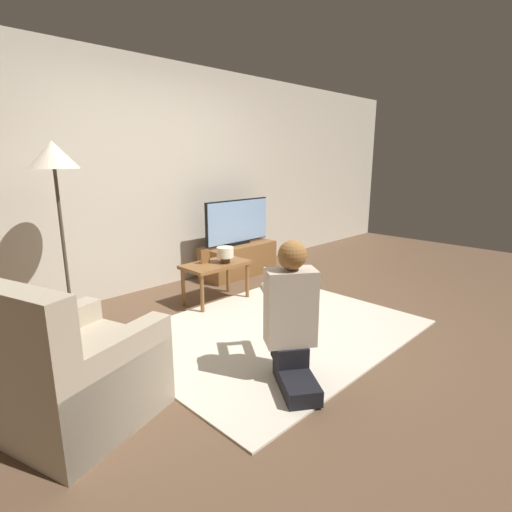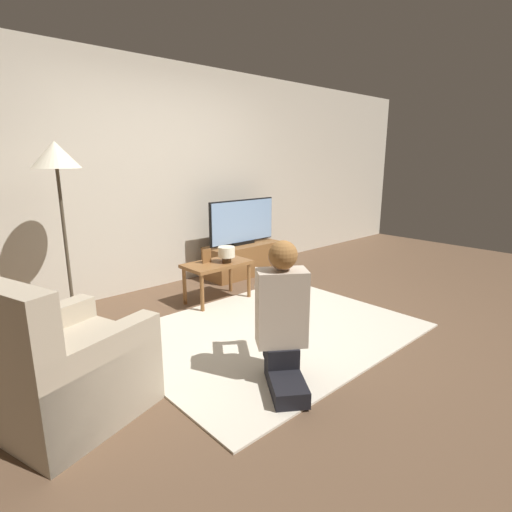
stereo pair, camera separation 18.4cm
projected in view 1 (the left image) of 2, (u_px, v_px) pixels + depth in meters
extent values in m
plane|color=brown|center=(275.00, 332.00, 3.60)|extent=(10.00, 10.00, 0.00)
cube|color=beige|center=(152.00, 178.00, 4.60)|extent=(10.00, 0.06, 2.60)
cube|color=beige|center=(275.00, 331.00, 3.59)|extent=(2.46, 1.90, 0.02)
cube|color=brown|center=(238.00, 260.00, 5.30)|extent=(1.04, 0.42, 0.42)
cube|color=black|center=(238.00, 243.00, 5.25)|extent=(0.35, 0.08, 0.04)
cube|color=black|center=(237.00, 221.00, 5.18)|extent=(1.04, 0.03, 0.56)
cube|color=#8CB2E0|center=(238.00, 221.00, 5.18)|extent=(1.01, 0.04, 0.53)
cube|color=brown|center=(216.00, 265.00, 4.25)|extent=(0.71, 0.40, 0.04)
cylinder|color=brown|center=(202.00, 294.00, 3.97)|extent=(0.04, 0.04, 0.40)
cylinder|color=brown|center=(247.00, 281.00, 4.41)|extent=(0.04, 0.04, 0.40)
cylinder|color=brown|center=(183.00, 287.00, 4.19)|extent=(0.04, 0.04, 0.40)
cylinder|color=brown|center=(228.00, 275.00, 4.63)|extent=(0.04, 0.04, 0.40)
cylinder|color=#4C4233|center=(73.00, 326.00, 3.68)|extent=(0.28, 0.28, 0.03)
cylinder|color=#4C4233|center=(63.00, 240.00, 3.48)|extent=(0.03, 0.03, 1.60)
cone|color=#EFE5C6|center=(53.00, 155.00, 3.31)|extent=(0.41, 0.41, 0.23)
cube|color=#B7A88E|center=(80.00, 385.00, 2.35)|extent=(0.99, 0.95, 0.45)
cube|color=#B7A88E|center=(16.00, 333.00, 1.96)|extent=(0.38, 0.75, 0.47)
cube|color=#B7A88E|center=(117.00, 387.00, 2.20)|extent=(0.81, 0.38, 0.59)
cube|color=#B7A88E|center=(46.00, 362.00, 2.47)|extent=(0.81, 0.38, 0.59)
cube|color=black|center=(296.00, 382.00, 2.66)|extent=(0.45, 0.51, 0.11)
cube|color=black|center=(290.00, 352.00, 2.81)|extent=(0.32, 0.32, 0.14)
cube|color=#C1B29E|center=(290.00, 307.00, 2.73)|extent=(0.39, 0.36, 0.53)
sphere|color=tan|center=(292.00, 256.00, 2.64)|extent=(0.19, 0.19, 0.19)
sphere|color=#9E6B38|center=(292.00, 255.00, 2.62)|extent=(0.19, 0.19, 0.19)
cube|color=black|center=(278.00, 287.00, 3.07)|extent=(0.13, 0.11, 0.04)
cylinder|color=#C1B29E|center=(295.00, 291.00, 2.98)|extent=(0.23, 0.29, 0.07)
cylinder|color=#C1B29E|center=(268.00, 292.00, 2.94)|extent=(0.23, 0.29, 0.07)
cube|color=brown|center=(205.00, 256.00, 4.21)|extent=(0.11, 0.01, 0.15)
cylinder|color=#4C3823|center=(225.00, 260.00, 4.24)|extent=(0.10, 0.10, 0.06)
cylinder|color=#EFE5C6|center=(225.00, 252.00, 4.22)|extent=(0.18, 0.18, 0.11)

